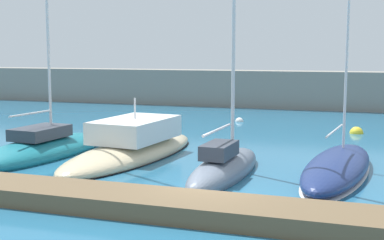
% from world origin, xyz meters
% --- Properties ---
extents(ground_plane, '(120.00, 120.00, 0.00)m').
position_xyz_m(ground_plane, '(0.00, 0.00, 0.00)').
color(ground_plane, '#236084').
extents(dock_pier, '(24.32, 2.00, 0.54)m').
position_xyz_m(dock_pier, '(0.00, -1.83, 0.27)').
color(dock_pier, brown).
rests_on(dock_pier, ground_plane).
extents(breakwater_seawall, '(108.00, 2.56, 3.07)m').
position_xyz_m(breakwater_seawall, '(0.00, 28.03, 1.53)').
color(breakwater_seawall, gray).
rests_on(breakwater_seawall, ground_plane).
extents(sailboat_teal_nearest, '(3.59, 8.73, 18.50)m').
position_xyz_m(sailboat_teal_nearest, '(-9.17, 4.36, 0.30)').
color(sailboat_teal_nearest, '#19707F').
rests_on(sailboat_teal_nearest, ground_plane).
extents(motorboat_sand_second, '(4.03, 10.43, 3.03)m').
position_xyz_m(motorboat_sand_second, '(-5.16, 5.47, 0.39)').
color(motorboat_sand_second, beige).
rests_on(motorboat_sand_second, ground_plane).
extents(sailboat_slate_third, '(1.99, 6.97, 13.54)m').
position_xyz_m(sailboat_slate_third, '(-0.35, 3.21, 0.35)').
color(sailboat_slate_third, slate).
rests_on(sailboat_slate_third, ground_plane).
extents(sailboat_navy_fourth, '(3.07, 8.74, 15.63)m').
position_xyz_m(sailboat_navy_fourth, '(3.68, 4.69, 0.33)').
color(sailboat_navy_fourth, navy).
rests_on(sailboat_navy_fourth, ground_plane).
extents(mooring_buoy_white, '(0.55, 0.55, 0.55)m').
position_xyz_m(mooring_buoy_white, '(-3.35, 18.38, 0.00)').
color(mooring_buoy_white, white).
rests_on(mooring_buoy_white, ground_plane).
extents(mooring_buoy_yellow, '(0.77, 0.77, 0.77)m').
position_xyz_m(mooring_buoy_yellow, '(4.17, 15.58, 0.00)').
color(mooring_buoy_yellow, yellow).
rests_on(mooring_buoy_yellow, ground_plane).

